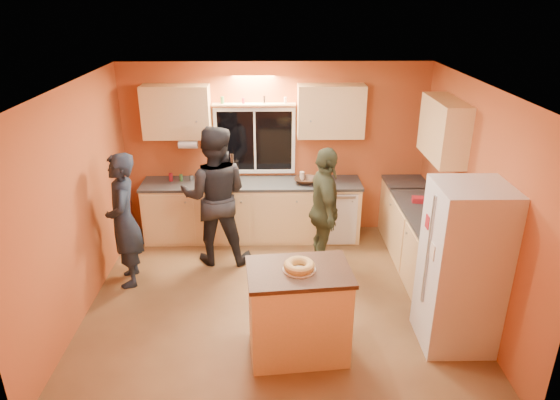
{
  "coord_description": "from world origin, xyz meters",
  "views": [
    {
      "loc": [
        -0.05,
        -5.19,
        3.52
      ],
      "look_at": [
        0.05,
        0.4,
        1.16
      ],
      "focal_mm": 32.0,
      "sensor_mm": 36.0,
      "label": 1
    }
  ],
  "objects_px": {
    "refrigerator": "(462,268)",
    "person_right": "(325,211)",
    "person_left": "(124,221)",
    "island": "(298,311)",
    "person_center": "(215,196)"
  },
  "relations": [
    {
      "from": "refrigerator",
      "to": "person_right",
      "type": "relative_size",
      "value": 1.05
    },
    {
      "from": "island",
      "to": "person_right",
      "type": "bearing_deg",
      "value": 70.32
    },
    {
      "from": "refrigerator",
      "to": "person_left",
      "type": "distance_m",
      "value": 3.99
    },
    {
      "from": "island",
      "to": "person_center",
      "type": "xyz_separation_m",
      "value": [
        -1.03,
        1.98,
        0.46
      ]
    },
    {
      "from": "refrigerator",
      "to": "person_left",
      "type": "bearing_deg",
      "value": 161.59
    },
    {
      "from": "island",
      "to": "person_center",
      "type": "height_order",
      "value": "person_center"
    },
    {
      "from": "person_left",
      "to": "person_right",
      "type": "distance_m",
      "value": 2.55
    },
    {
      "from": "island",
      "to": "person_right",
      "type": "relative_size",
      "value": 0.63
    },
    {
      "from": "person_left",
      "to": "person_right",
      "type": "relative_size",
      "value": 1.02
    },
    {
      "from": "island",
      "to": "person_left",
      "type": "height_order",
      "value": "person_left"
    },
    {
      "from": "island",
      "to": "person_center",
      "type": "relative_size",
      "value": 0.56
    },
    {
      "from": "person_right",
      "to": "island",
      "type": "bearing_deg",
      "value": 161.37
    },
    {
      "from": "person_center",
      "to": "person_right",
      "type": "xyz_separation_m",
      "value": [
        1.46,
        -0.28,
        -0.11
      ]
    },
    {
      "from": "refrigerator",
      "to": "person_center",
      "type": "xyz_separation_m",
      "value": [
        -2.71,
        1.82,
        0.06
      ]
    },
    {
      "from": "person_left",
      "to": "person_center",
      "type": "relative_size",
      "value": 0.9
    }
  ]
}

